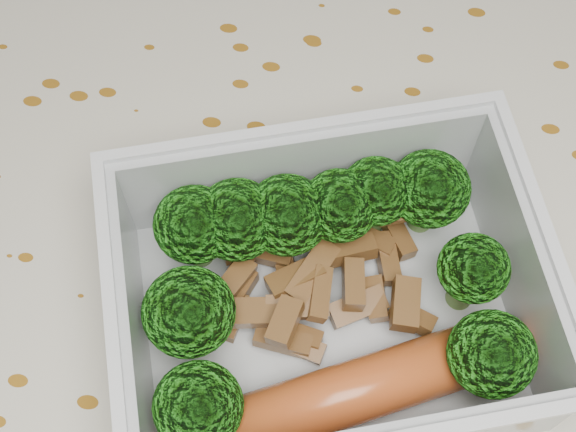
# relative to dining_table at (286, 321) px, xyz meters

# --- Properties ---
(dining_table) EXTENTS (1.40, 0.90, 0.75)m
(dining_table) POSITION_rel_dining_table_xyz_m (0.00, 0.00, 0.00)
(dining_table) COLOR brown
(dining_table) RESTS_ON ground
(tablecloth) EXTENTS (1.46, 0.96, 0.19)m
(tablecloth) POSITION_rel_dining_table_xyz_m (0.00, 0.00, 0.05)
(tablecloth) COLOR beige
(tablecloth) RESTS_ON dining_table
(lunch_container) EXTENTS (0.21, 0.19, 0.06)m
(lunch_container) POSITION_rel_dining_table_xyz_m (0.02, -0.03, 0.11)
(lunch_container) COLOR silver
(lunch_container) RESTS_ON tablecloth
(broccoli_florets) EXTENTS (0.16, 0.14, 0.05)m
(broccoli_florets) POSITION_rel_dining_table_xyz_m (0.01, -0.01, 0.12)
(broccoli_florets) COLOR #608C3F
(broccoli_florets) RESTS_ON lunch_container
(meat_pile) EXTENTS (0.10, 0.08, 0.03)m
(meat_pile) POSITION_rel_dining_table_xyz_m (0.01, -0.02, 0.10)
(meat_pile) COLOR brown
(meat_pile) RESTS_ON lunch_container
(sausage) EXTENTS (0.14, 0.08, 0.03)m
(sausage) POSITION_rel_dining_table_xyz_m (0.04, -0.06, 0.11)
(sausage) COLOR #B34B1D
(sausage) RESTS_ON lunch_container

